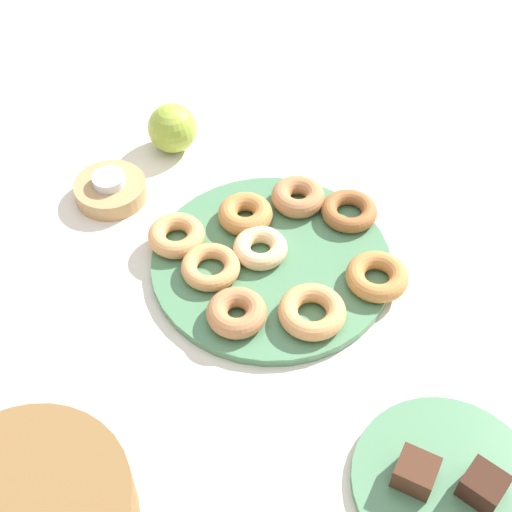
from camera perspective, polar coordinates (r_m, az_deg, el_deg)
ground_plane at (r=1.09m, az=1.18°, el=-0.77°), size 2.40×2.40×0.00m
donut_plate at (r=1.08m, az=1.19°, el=-0.52°), size 0.35×0.35×0.01m
donut_0 at (r=1.15m, az=3.25°, el=4.58°), size 0.12×0.12×0.03m
donut_1 at (r=1.06m, az=-3.51°, el=-0.86°), size 0.10×0.10×0.02m
donut_2 at (r=1.10m, az=-6.14°, el=1.58°), size 0.11×0.11×0.03m
donut_3 at (r=1.12m, az=-0.83°, el=3.25°), size 0.11×0.11×0.03m
donut_4 at (r=1.08m, az=0.33°, el=0.62°), size 0.11×0.11×0.03m
donut_5 at (r=1.14m, az=7.19°, el=3.45°), size 0.12×0.12×0.02m
donut_6 at (r=1.05m, az=9.29°, el=-1.57°), size 0.10×0.10×0.03m
donut_7 at (r=1.00m, az=4.33°, el=-4.30°), size 0.10×0.10×0.03m
donut_8 at (r=1.00m, az=-1.50°, el=-4.38°), size 0.11×0.11×0.03m
cake_plate at (r=0.93m, az=14.45°, el=-16.57°), size 0.22×0.22×0.01m
brownie_near at (r=0.91m, az=17.09°, el=-16.55°), size 0.05×0.05×0.04m
brownie_far at (r=0.90m, az=12.19°, el=-15.95°), size 0.06×0.06×0.04m
candle_holder at (r=1.20m, az=-11.11°, el=5.00°), size 0.11×0.11×0.03m
tealight at (r=1.19m, az=-11.27°, el=5.76°), size 0.05×0.05×0.01m
apple at (r=1.26m, az=-6.45°, el=9.75°), size 0.08×0.08×0.08m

